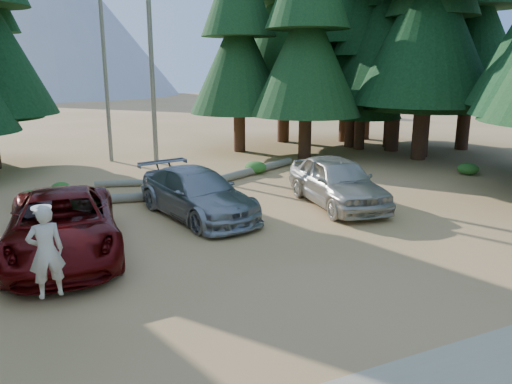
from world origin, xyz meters
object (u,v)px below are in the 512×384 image
log_left (86,200)px  frisbee_player (46,251)px  red_pickup (62,225)px  silver_minivan_center (197,193)px  silver_minivan_right (337,181)px  log_right (256,170)px  log_mid (136,183)px

log_left → frisbee_player: bearing=-89.5°
frisbee_player → log_left: 8.83m
frisbee_player → red_pickup: bearing=-106.2°
silver_minivan_center → silver_minivan_right: 4.99m
silver_minivan_center → frisbee_player: 7.38m
frisbee_player → log_left: frisbee_player is taller
frisbee_player → log_right: size_ratio=0.32×
log_left → log_right: (7.77, 2.24, 0.01)m
red_pickup → silver_minivan_right: 9.28m
frisbee_player → log_left: size_ratio=0.38×
silver_minivan_center → frisbee_player: (-4.80, -5.56, 0.70)m
log_mid → log_right: bearing=17.4°
red_pickup → silver_minivan_right: silver_minivan_right is taller
red_pickup → frisbee_player: bearing=-92.5°
log_left → log_mid: (2.23, 2.11, -0.03)m
log_left → log_mid: bearing=54.6°
silver_minivan_right → log_left: 8.99m
red_pickup → log_mid: red_pickup is taller
silver_minivan_center → log_right: size_ratio=0.96×
silver_minivan_center → log_left: bearing=125.5°
silver_minivan_right → log_left: bearing=162.7°
silver_minivan_right → log_right: size_ratio=0.92×
silver_minivan_right → log_mid: silver_minivan_right is taller
red_pickup → frisbee_player: frisbee_player is taller
frisbee_player → log_mid: bearing=-118.0°
silver_minivan_center → log_mid: size_ratio=1.63×
silver_minivan_center → log_right: silver_minivan_center is taller
frisbee_player → log_mid: frisbee_player is taller
silver_minivan_right → silver_minivan_center: bearing=178.7°
red_pickup → log_right: bearing=44.2°
silver_minivan_center → log_left: size_ratio=1.13×
red_pickup → log_left: bearing=82.7°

